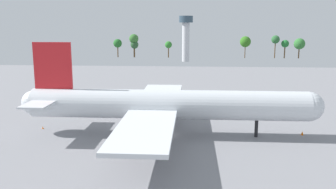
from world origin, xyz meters
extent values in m
plane|color=gray|center=(0.00, 0.00, 0.00)|extent=(249.27, 249.27, 0.00)
cylinder|color=silver|center=(0.00, 0.00, 6.57)|extent=(56.80, 6.02, 6.02)
sphere|color=silver|center=(28.40, 0.00, 6.57)|extent=(5.90, 5.90, 5.90)
sphere|color=silver|center=(-28.40, 0.00, 6.57)|extent=(5.12, 5.12, 5.12)
cube|color=red|center=(-23.86, 0.00, 14.40)|extent=(7.95, 0.50, 9.64)
cube|color=silver|center=(-24.99, -4.82, 7.47)|extent=(5.11, 9.04, 0.36)
cube|color=silver|center=(-24.99, 4.82, 7.47)|extent=(5.11, 9.04, 0.36)
cube|color=silver|center=(-2.84, -14.75, 5.66)|extent=(9.66, 25.89, 0.70)
cube|color=silver|center=(-2.84, 14.75, 5.66)|extent=(9.66, 25.89, 0.70)
cylinder|color=gray|center=(-1.84, -10.87, 4.05)|extent=(4.82, 2.53, 2.53)
cylinder|color=gray|center=(-1.84, -20.45, 4.05)|extent=(4.82, 2.53, 2.53)
cylinder|color=gray|center=(-1.84, 10.87, 4.05)|extent=(4.82, 2.53, 2.53)
cylinder|color=gray|center=(-1.84, 20.45, 4.05)|extent=(4.82, 2.53, 2.53)
cylinder|color=black|center=(18.18, 0.00, 1.78)|extent=(0.70, 0.70, 3.55)
cylinder|color=black|center=(-2.84, -3.31, 1.78)|extent=(0.70, 0.70, 3.55)
cylinder|color=black|center=(-2.84, 3.31, 1.78)|extent=(0.70, 0.70, 3.55)
cube|color=silver|center=(11.81, 26.58, 1.28)|extent=(2.22, 2.48, 1.76)
cube|color=#232328|center=(9.59, 25.83, 0.93)|extent=(3.55, 2.92, 1.05)
cylinder|color=black|center=(12.11, 25.50, 0.40)|extent=(0.85, 0.52, 0.80)
cylinder|color=black|center=(11.39, 27.62, 0.40)|extent=(0.85, 0.52, 0.80)
cylinder|color=black|center=(9.34, 24.57, 0.40)|extent=(0.85, 0.52, 0.80)
cylinder|color=black|center=(8.63, 26.69, 0.40)|extent=(0.85, 0.52, 0.80)
cone|color=orange|center=(28.04, 1.84, 0.41)|extent=(0.57, 0.57, 0.82)
cone|color=orange|center=(-28.04, 2.60, 0.29)|extent=(0.41, 0.41, 0.59)
cylinder|color=silver|center=(0.53, 151.86, 11.87)|extent=(4.46, 4.46, 23.73)
cylinder|color=#334756|center=(0.53, 151.86, 25.74)|extent=(8.47, 8.47, 4.01)
cylinder|color=#51381E|center=(-47.37, 177.82, 3.94)|extent=(0.73, 0.73, 7.88)
sphere|color=#266929|center=(-47.37, 177.82, 9.67)|extent=(5.96, 5.96, 5.96)
cylinder|color=#51381E|center=(-35.97, 177.82, 5.44)|extent=(0.64, 0.64, 10.89)
sphere|color=#377030|center=(-35.97, 177.82, 12.83)|extent=(6.47, 6.47, 6.47)
cylinder|color=#51381E|center=(-35.56, 177.82, 3.53)|extent=(0.65, 0.65, 7.06)
sphere|color=#2B552E|center=(-35.56, 177.82, 8.71)|extent=(5.51, 5.51, 5.51)
cylinder|color=#51381E|center=(-11.92, 177.82, 3.69)|extent=(0.74, 0.74, 7.37)
sphere|color=#2E7D2B|center=(-11.92, 177.82, 8.82)|extent=(4.83, 4.83, 4.83)
cylinder|color=#51381E|center=(40.43, 177.82, 4.42)|extent=(0.53, 0.53, 8.83)
sphere|color=#33731F|center=(40.43, 177.82, 11.05)|extent=(7.38, 7.38, 7.38)
cylinder|color=#51381E|center=(60.44, 177.82, 5.47)|extent=(0.63, 0.63, 10.94)
sphere|color=#2B6433|center=(60.44, 177.82, 12.60)|extent=(5.52, 5.52, 5.52)
cylinder|color=#51381E|center=(66.97, 177.82, 4.14)|extent=(0.79, 0.79, 8.28)
sphere|color=#216C2E|center=(66.97, 177.82, 9.80)|extent=(5.09, 5.09, 5.09)
cylinder|color=#51381E|center=(76.45, 177.82, 3.76)|extent=(0.79, 0.79, 7.52)
sphere|color=#317432|center=(76.45, 177.82, 9.74)|extent=(7.40, 7.40, 7.40)
camera|label=1|loc=(4.98, -72.47, 22.85)|focal=38.65mm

